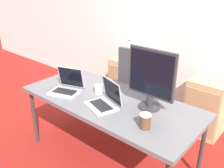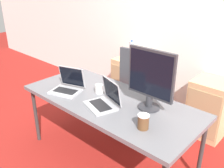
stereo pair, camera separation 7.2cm
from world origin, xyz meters
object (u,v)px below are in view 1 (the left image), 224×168
cabinet_left (128,81)px  coffee_cup_brown (145,121)px  cabinet_right (207,106)px  water_bottle (129,50)px  office_chair (141,98)px  coffee_cup_white (99,89)px  laptop_right (67,87)px  monitor (151,78)px  laptop_left (105,101)px

cabinet_left → coffee_cup_brown: 1.83m
cabinet_right → water_bottle: size_ratio=2.60×
water_bottle → office_chair: bearing=-38.4°
cabinet_right → coffee_cup_white: (-0.75, -1.11, 0.40)m
water_bottle → laptop_right: water_bottle is taller
office_chair → cabinet_right: bearing=31.7°
laptop_right → monitor: size_ratio=0.64×
cabinet_right → laptop_right: size_ratio=2.00×
cabinet_left → coffee_cup_white: (0.46, -1.11, 0.40)m
office_chair → cabinet_right: 0.80m
office_chair → cabinet_left: bearing=141.7°
laptop_right → coffee_cup_white: size_ratio=3.99×
monitor → coffee_cup_white: monitor is taller
cabinet_left → office_chair: bearing=-38.3°
office_chair → laptop_left: (0.16, -0.85, 0.36)m
laptop_left → monitor: size_ratio=0.64×
laptop_left → laptop_right: same height
laptop_right → cabinet_right: bearing=51.7°
laptop_left → coffee_cup_brown: laptop_left is taller
office_chair → laptop_right: size_ratio=3.05×
laptop_left → coffee_cup_brown: (0.49, -0.06, 0.01)m
office_chair → coffee_cup_brown: office_chair is taller
office_chair → coffee_cup_white: 0.78m
monitor → cabinet_left: bearing=134.7°
water_bottle → monitor: 1.47m
cabinet_left → laptop_left: 1.50m
monitor → coffee_cup_brown: size_ratio=4.51×
cabinet_left → coffee_cup_brown: bearing=-48.6°
laptop_left → water_bottle: bearing=118.3°
coffee_cup_brown → coffee_cup_white: bearing=162.7°
cabinet_left → monitor: size_ratio=1.28×
coffee_cup_white → cabinet_left: bearing=112.4°
coffee_cup_white → coffee_cup_brown: 0.75m
monitor → office_chair: bearing=128.6°
cabinet_left → cabinet_right: same height
cabinet_left → cabinet_right: size_ratio=1.00×
office_chair → laptop_right: (-0.35, -0.88, 0.36)m
coffee_cup_white → coffee_cup_brown: coffee_cup_brown is taller
cabinet_left → monitor: (1.02, -1.03, 0.65)m
laptop_right → cabinet_left: bearing=98.0°
cabinet_left → coffee_cup_white: coffee_cup_white is taller
office_chair → water_bottle: office_chair is taller
cabinet_left → cabinet_right: 1.21m
cabinet_right → water_bottle: water_bottle is taller
cabinet_left → coffee_cup_brown: coffee_cup_brown is taller
water_bottle → coffee_cup_white: water_bottle is taller
cabinet_right → coffee_cup_brown: bearing=-91.5°
office_chair → water_bottle: bearing=141.6°
coffee_cup_white → monitor: bearing=7.9°
cabinet_right → monitor: bearing=-100.4°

